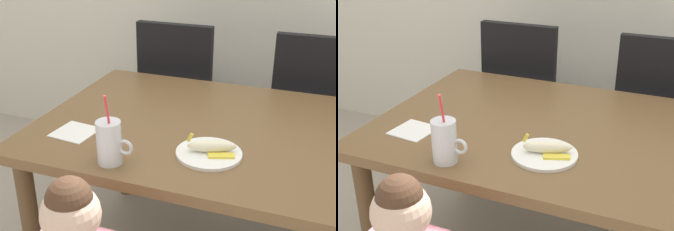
% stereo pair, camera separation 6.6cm
% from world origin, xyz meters
% --- Properties ---
extents(dining_table, '(1.40, 0.99, 0.71)m').
position_xyz_m(dining_table, '(0.00, 0.00, 0.63)').
color(dining_table, brown).
rests_on(dining_table, ground).
extents(dining_chair_left, '(0.44, 0.44, 0.96)m').
position_xyz_m(dining_chair_left, '(-0.40, 0.74, 0.54)').
color(dining_chair_left, black).
rests_on(dining_chair_left, ground).
extents(dining_chair_right, '(0.44, 0.44, 0.96)m').
position_xyz_m(dining_chair_right, '(0.34, 0.73, 0.54)').
color(dining_chair_right, black).
rests_on(dining_chair_right, ground).
extents(milk_cup, '(0.13, 0.08, 0.25)m').
position_xyz_m(milk_cup, '(-0.26, -0.40, 0.78)').
color(milk_cup, silver).
rests_on(milk_cup, dining_table).
extents(snack_plate, '(0.23, 0.23, 0.01)m').
position_xyz_m(snack_plate, '(0.04, -0.24, 0.72)').
color(snack_plate, white).
rests_on(snack_plate, dining_table).
extents(peeled_banana, '(0.18, 0.13, 0.07)m').
position_xyz_m(peeled_banana, '(0.05, -0.23, 0.75)').
color(peeled_banana, '#F4EAC6').
rests_on(peeled_banana, snack_plate).
extents(paper_napkin, '(0.16, 0.16, 0.00)m').
position_xyz_m(paper_napkin, '(-0.49, -0.25, 0.72)').
color(paper_napkin, white).
rests_on(paper_napkin, dining_table).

